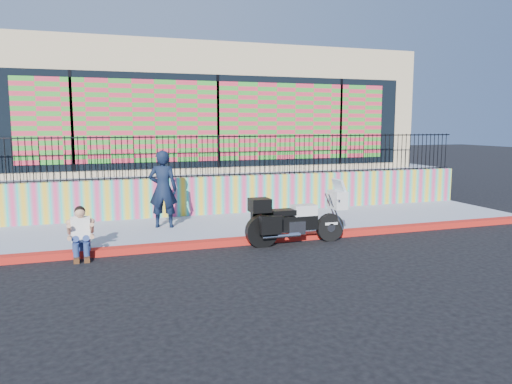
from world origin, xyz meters
name	(u,v)px	position (x,y,z in m)	size (l,w,h in m)	color
ground	(263,242)	(0.00, 0.00, 0.00)	(90.00, 90.00, 0.00)	black
red_curb	(263,239)	(0.00, 0.00, 0.07)	(16.00, 0.30, 0.15)	#A10B17
sidewalk	(242,226)	(0.00, 1.65, 0.07)	(16.00, 3.00, 0.15)	#8890A3
mural_wall	(226,195)	(0.00, 3.25, 0.70)	(16.00, 0.20, 1.10)	#E03B6F
metal_fence	(226,156)	(0.00, 3.25, 1.85)	(15.80, 0.04, 1.20)	black
elevated_platform	(192,179)	(0.00, 8.35, 0.62)	(16.00, 10.00, 1.25)	#8890A3
storefront_building	(192,111)	(0.00, 8.13, 3.25)	(14.00, 8.06, 4.00)	tan
police_motorcycle	(295,218)	(0.65, -0.37, 0.62)	(2.39, 0.79, 1.49)	black
police_officer	(163,189)	(-2.05, 1.82, 1.13)	(0.72, 0.47, 1.97)	black
seated_man	(81,238)	(-4.04, -0.14, 0.45)	(0.54, 0.71, 1.06)	navy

